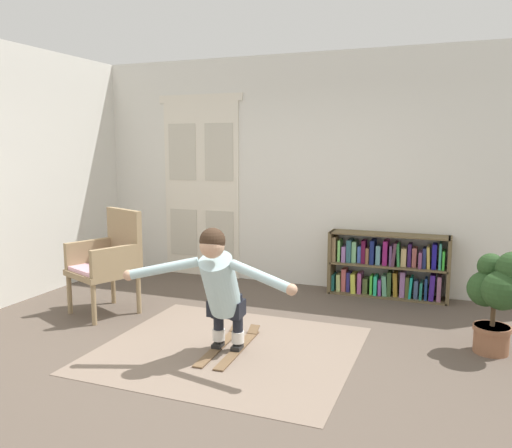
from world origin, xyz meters
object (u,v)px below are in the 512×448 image
potted_plant (497,293)px  person_skier (220,282)px  skis_pair (230,346)px  wicker_chair (109,259)px  bookshelf (387,267)px

potted_plant → person_skier: person_skier is taller
skis_pair → person_skier: size_ratio=0.65×
wicker_chair → skis_pair: size_ratio=1.15×
wicker_chair → person_skier: (1.62, -0.69, 0.07)m
potted_plant → person_skier: size_ratio=0.62×
wicker_chair → potted_plant: wicker_chair is taller
skis_pair → person_skier: person_skier is taller
bookshelf → skis_pair: (-1.08, -2.15, -0.33)m
potted_plant → wicker_chair: bearing=-176.6°
bookshelf → potted_plant: (1.09, -1.45, 0.19)m
potted_plant → person_skier: bearing=-157.0°
bookshelf → person_skier: 2.61m
wicker_chair → skis_pair: 1.77m
skis_pair → wicker_chair: bearing=163.6°
bookshelf → person_skier: person_skier is taller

